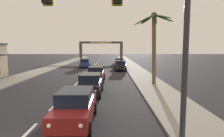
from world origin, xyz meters
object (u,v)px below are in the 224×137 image
palm_right_second (155,36)px  sedan_parked_nearest_kerb (120,62)px  sedan_third_in_queue (91,84)px  sedan_parked_mid_kerb (121,65)px  sedan_fifth_in_queue (97,74)px  town_gateway_arch (102,47)px  sedan_lead_at_stop_bar (76,106)px  traffic_signal_mast (93,8)px  sedan_oncoming_far (86,63)px

palm_right_second → sedan_parked_nearest_kerb: bearing=97.7°
sedan_third_in_queue → sedan_parked_mid_kerb: same height
sedan_fifth_in_queue → palm_right_second: size_ratio=0.62×
sedan_third_in_queue → sedan_parked_mid_kerb: size_ratio=0.99×
sedan_third_in_queue → town_gateway_arch: (-2.02, 51.61, 3.06)m
sedan_lead_at_stop_bar → sedan_parked_nearest_kerb: size_ratio=1.00×
traffic_signal_mast → sedan_parked_nearest_kerb: bearing=85.9°
sedan_parked_nearest_kerb → town_gateway_arch: town_gateway_arch is taller
sedan_parked_mid_kerb → traffic_signal_mast: bearing=-95.0°
sedan_lead_at_stop_bar → sedan_fifth_in_queue: same height
sedan_lead_at_stop_bar → palm_right_second: palm_right_second is taller
traffic_signal_mast → sedan_third_in_queue: size_ratio=2.38×
sedan_oncoming_far → sedan_parked_nearest_kerb: same height
traffic_signal_mast → palm_right_second: bearing=67.6°
sedan_oncoming_far → traffic_signal_mast: bearing=-81.5°
traffic_signal_mast → sedan_fifth_in_queue: size_ratio=2.38×
sedan_parked_mid_kerb → sedan_third_in_queue: bearing=-100.9°
traffic_signal_mast → palm_right_second: size_ratio=1.47×
sedan_fifth_in_queue → palm_right_second: 7.61m
sedan_oncoming_far → sedan_parked_mid_kerb: size_ratio=1.01×
sedan_lead_at_stop_bar → palm_right_second: 12.25m
sedan_lead_at_stop_bar → sedan_parked_mid_kerb: (3.28, 22.70, 0.00)m
town_gateway_arch → sedan_parked_mid_kerb: bearing=-81.5°
sedan_lead_at_stop_bar → sedan_third_in_queue: (0.08, 6.07, 0.00)m
traffic_signal_mast → palm_right_second: (4.89, 11.87, -0.28)m
sedan_parked_nearest_kerb → palm_right_second: palm_right_second is taller
sedan_oncoming_far → sedan_third_in_queue: bearing=-81.1°
palm_right_second → town_gateway_arch: 48.49m
sedan_fifth_in_queue → palm_right_second: bearing=-21.0°
traffic_signal_mast → palm_right_second: 12.84m
sedan_oncoming_far → palm_right_second: palm_right_second is taller
traffic_signal_mast → palm_right_second: palm_right_second is taller
traffic_signal_mast → sedan_fifth_in_queue: traffic_signal_mast is taller
sedan_third_in_queue → sedan_oncoming_far: 22.03m
sedan_third_in_queue → sedan_fifth_in_queue: bearing=90.4°
traffic_signal_mast → sedan_parked_mid_kerb: bearing=85.0°
sedan_parked_mid_kerb → sedan_lead_at_stop_bar: bearing=-98.2°
sedan_lead_at_stop_bar → town_gateway_arch: size_ratio=0.30×
sedan_third_in_queue → town_gateway_arch: 51.74m
sedan_lead_at_stop_bar → palm_right_second: bearing=58.7°
town_gateway_arch → sedan_fifth_in_queue: bearing=-87.5°
traffic_signal_mast → sedan_oncoming_far: (-4.46, 29.85, -4.42)m
sedan_lead_at_stop_bar → sedan_third_in_queue: size_ratio=1.00×
traffic_signal_mast → sedan_oncoming_far: traffic_signal_mast is taller
traffic_signal_mast → sedan_lead_at_stop_bar: bearing=118.8°
sedan_parked_nearest_kerb → town_gateway_arch: (-5.29, 28.12, 3.06)m
sedan_fifth_in_queue → sedan_parked_mid_kerb: same height
sedan_fifth_in_queue → town_gateway_arch: (-1.98, 45.54, 3.06)m
traffic_signal_mast → sedan_parked_nearest_kerb: (2.24, 31.57, -4.42)m
sedan_fifth_in_queue → sedan_third_in_queue: bearing=-89.6°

